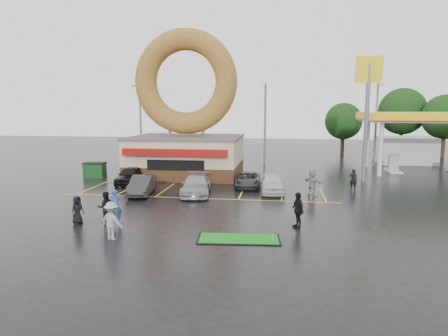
# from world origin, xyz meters

# --- Properties ---
(ground) EXTENTS (120.00, 120.00, 0.00)m
(ground) POSITION_xyz_m (0.00, 0.00, 0.00)
(ground) COLOR black
(ground) RESTS_ON ground
(donut_shop) EXTENTS (10.20, 8.70, 13.50)m
(donut_shop) POSITION_xyz_m (-3.00, 12.97, 4.46)
(donut_shop) COLOR #472B19
(donut_shop) RESTS_ON ground
(gas_station) EXTENTS (12.30, 13.65, 5.90)m
(gas_station) POSITION_xyz_m (20.00, 20.94, 3.70)
(gas_station) COLOR silver
(gas_station) RESTS_ON ground
(shell_sign) EXTENTS (2.20, 0.36, 10.60)m
(shell_sign) POSITION_xyz_m (13.00, 12.00, 7.38)
(shell_sign) COLOR slate
(shell_sign) RESTS_ON ground
(streetlight_left) EXTENTS (0.40, 2.21, 9.00)m
(streetlight_left) POSITION_xyz_m (-10.00, 19.92, 4.78)
(streetlight_left) COLOR slate
(streetlight_left) RESTS_ON ground
(streetlight_mid) EXTENTS (0.40, 2.21, 9.00)m
(streetlight_mid) POSITION_xyz_m (4.00, 20.92, 4.78)
(streetlight_mid) COLOR slate
(streetlight_mid) RESTS_ON ground
(streetlight_right) EXTENTS (0.40, 2.21, 9.00)m
(streetlight_right) POSITION_xyz_m (16.00, 21.92, 4.78)
(streetlight_right) COLOR slate
(streetlight_right) RESTS_ON ground
(tree_far_a) EXTENTS (5.60, 5.60, 8.00)m
(tree_far_a) POSITION_xyz_m (26.00, 30.00, 5.18)
(tree_far_a) COLOR #332114
(tree_far_a) RESTS_ON ground
(tree_far_c) EXTENTS (6.30, 6.30, 9.00)m
(tree_far_c) POSITION_xyz_m (22.00, 34.00, 5.84)
(tree_far_c) COLOR #332114
(tree_far_c) RESTS_ON ground
(tree_far_d) EXTENTS (4.90, 4.90, 7.00)m
(tree_far_d) POSITION_xyz_m (14.00, 32.00, 4.53)
(tree_far_d) COLOR #332114
(tree_far_d) RESTS_ON ground
(car_black) EXTENTS (2.04, 4.36, 1.44)m
(car_black) POSITION_xyz_m (-6.65, 7.86, 0.72)
(car_black) COLOR black
(car_black) RESTS_ON ground
(car_dgrey) EXTENTS (1.97, 4.30, 1.37)m
(car_dgrey) POSITION_xyz_m (-4.22, 4.04, 0.68)
(car_dgrey) COLOR #2B2C2E
(car_dgrey) RESTS_ON ground
(car_silver) EXTENTS (2.64, 5.17, 1.44)m
(car_silver) POSITION_xyz_m (-0.26, 4.67, 0.72)
(car_silver) COLOR #9D9CA1
(car_silver) RESTS_ON ground
(car_grey) EXTENTS (2.17, 4.36, 1.19)m
(car_grey) POSITION_xyz_m (3.25, 8.00, 0.59)
(car_grey) COLOR #303033
(car_grey) RESTS_ON ground
(car_white) EXTENTS (2.07, 4.36, 1.44)m
(car_white) POSITION_xyz_m (5.24, 6.10, 0.72)
(car_white) COLOR silver
(car_white) RESTS_ON ground
(person_blue) EXTENTS (0.83, 0.73, 1.90)m
(person_blue) POSITION_xyz_m (-3.04, -3.30, 0.95)
(person_blue) COLOR navy
(person_blue) RESTS_ON ground
(person_blackjkt) EXTENTS (1.06, 0.97, 1.77)m
(person_blackjkt) POSITION_xyz_m (-3.65, -3.29, 0.88)
(person_blackjkt) COLOR black
(person_blackjkt) RESTS_ON ground
(person_hoodie) EXTENTS (1.37, 1.04, 1.87)m
(person_hoodie) POSITION_xyz_m (-2.12, -5.92, 0.94)
(person_hoodie) COLOR #98989B
(person_hoodie) RESTS_ON ground
(person_bystander) EXTENTS (0.77, 0.90, 1.57)m
(person_bystander) POSITION_xyz_m (-5.11, -3.69, 0.78)
(person_bystander) COLOR black
(person_bystander) RESTS_ON ground
(person_cameraman) EXTENTS (0.89, 1.22, 1.92)m
(person_cameraman) POSITION_xyz_m (6.84, -2.63, 0.96)
(person_cameraman) COLOR black
(person_cameraman) RESTS_ON ground
(person_walker_near) EXTENTS (1.68, 1.72, 1.97)m
(person_walker_near) POSITION_xyz_m (8.17, 5.37, 0.98)
(person_walker_near) COLOR gray
(person_walker_near) RESTS_ON ground
(person_walker_far) EXTENTS (0.70, 0.59, 1.64)m
(person_walker_far) POSITION_xyz_m (11.47, 8.05, 0.82)
(person_walker_far) COLOR black
(person_walker_far) RESTS_ON ground
(dumpster) EXTENTS (1.87, 1.31, 1.30)m
(dumpster) POSITION_xyz_m (-11.01, 10.41, 0.65)
(dumpster) COLOR #183F1B
(dumpster) RESTS_ON ground
(putting_green) EXTENTS (4.14, 2.08, 0.50)m
(putting_green) POSITION_xyz_m (3.96, -5.03, 0.03)
(putting_green) COLOR black
(putting_green) RESTS_ON ground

